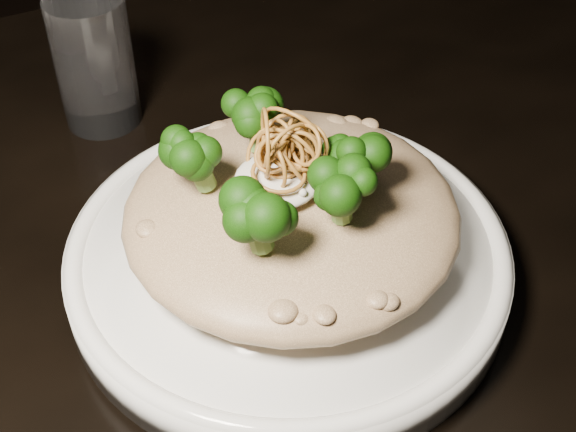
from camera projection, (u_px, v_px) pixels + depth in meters
name	position (u px, v px, depth m)	size (l,w,h in m)	color
table	(242.00, 318.00, 0.62)	(1.10, 0.80, 0.75)	black
plate	(288.00, 260.00, 0.53)	(0.29, 0.29, 0.03)	white
risotto	(291.00, 213.00, 0.51)	(0.22, 0.22, 0.05)	brown
broccoli	(277.00, 157.00, 0.47)	(0.14, 0.14, 0.05)	black
cheese	(277.00, 180.00, 0.49)	(0.05, 0.05, 0.01)	silver
shallots	(286.00, 141.00, 0.47)	(0.06, 0.06, 0.04)	brown
drinking_glass	(94.00, 62.00, 0.64)	(0.06, 0.06, 0.11)	silver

